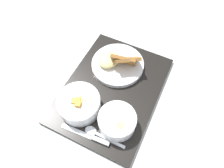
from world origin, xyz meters
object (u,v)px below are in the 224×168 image
knife (93,138)px  spoon (98,134)px  bowl_salad (79,103)px  plate_main (117,63)px  bowl_soup (117,121)px

knife → spoon: bearing=-122.3°
bowl_salad → spoon: bowl_salad is taller
bowl_salad → knife: 0.12m
bowl_salad → knife: bearing=-131.2°
plate_main → knife: 0.30m
bowl_soup → spoon: (-0.06, 0.04, -0.03)m
bowl_salad → plate_main: 0.22m
bowl_salad → bowl_soup: (-0.00, -0.14, 0.00)m
bowl_soup → spoon: size_ratio=0.86×
bowl_soup → spoon: bowl_soup is taller
bowl_soup → knife: (-0.07, 0.05, -0.03)m
plate_main → knife: plate_main is taller
bowl_soup → knife: bowl_soup is taller
bowl_salad → plate_main: bearing=-11.4°
spoon → plate_main: bearing=-77.2°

